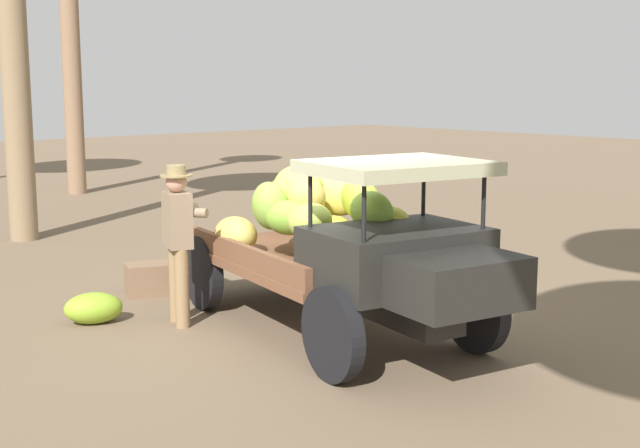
{
  "coord_description": "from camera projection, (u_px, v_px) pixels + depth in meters",
  "views": [
    {
      "loc": [
        6.64,
        -5.88,
        2.57
      ],
      "look_at": [
        -0.01,
        -0.03,
        1.09
      ],
      "focal_mm": 48.36,
      "sensor_mm": 36.0,
      "label": 1
    }
  ],
  "objects": [
    {
      "name": "ground_plane",
      "position": [
        323.0,
        325.0,
        9.17
      ],
      "size": [
        60.0,
        60.0,
        0.0
      ],
      "primitive_type": "plane",
      "color": "brown"
    },
    {
      "name": "truck",
      "position": [
        343.0,
        241.0,
        8.69
      ],
      "size": [
        4.63,
        2.4,
        1.86
      ],
      "rotation": [
        0.0,
        0.0,
        -0.18
      ],
      "color": "black",
      "rests_on": "ground"
    },
    {
      "name": "farmer",
      "position": [
        178.0,
        235.0,
        9.05
      ],
      "size": [
        0.55,
        0.51,
        1.7
      ],
      "rotation": [
        0.0,
        0.0,
        1.25
      ],
      "color": "#8E6F4B",
      "rests_on": "ground"
    },
    {
      "name": "wooden_crate",
      "position": [
        151.0,
        279.0,
        10.46
      ],
      "size": [
        0.59,
        0.7,
        0.38
      ],
      "primitive_type": "cube",
      "rotation": [
        0.0,
        0.0,
        1.21
      ],
      "color": "#7F5F46",
      "rests_on": "ground"
    },
    {
      "name": "loose_banana_bunch",
      "position": [
        94.0,
        308.0,
        9.2
      ],
      "size": [
        0.57,
        0.72,
        0.35
      ],
      "primitive_type": "ellipsoid",
      "rotation": [
        0.0,
        0.02,
        1.26
      ],
      "color": "#8BB32D",
      "rests_on": "ground"
    }
  ]
}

